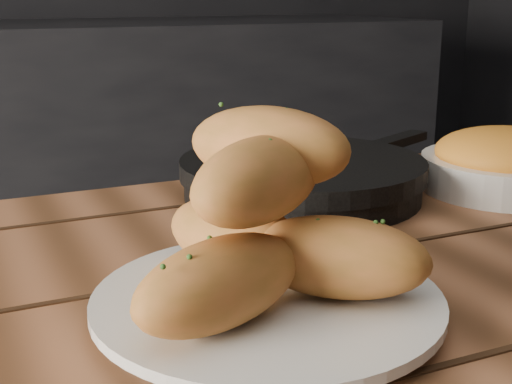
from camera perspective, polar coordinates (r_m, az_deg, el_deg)
name	(u,v)px	position (r m, az deg, el deg)	size (l,w,h in m)	color
plate	(267,305)	(0.52, 0.92, -9.03)	(0.26, 0.26, 0.02)	silver
bread_rolls	(264,221)	(0.50, 0.67, -2.34)	(0.24, 0.21, 0.13)	#BE6A34
skillet	(303,177)	(0.82, 3.82, 1.22)	(0.40, 0.28, 0.05)	black
bowl	(507,163)	(0.90, 19.42, 2.21)	(0.20, 0.20, 0.07)	white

